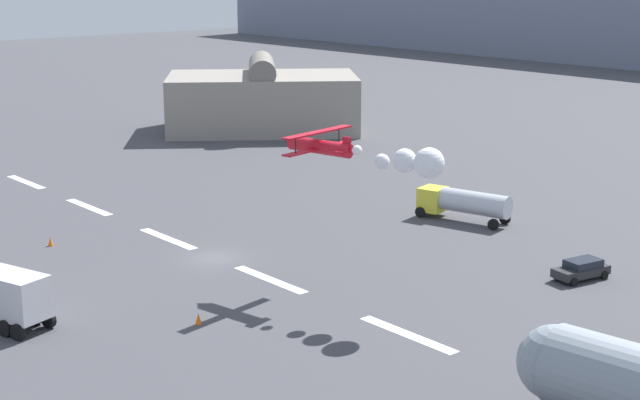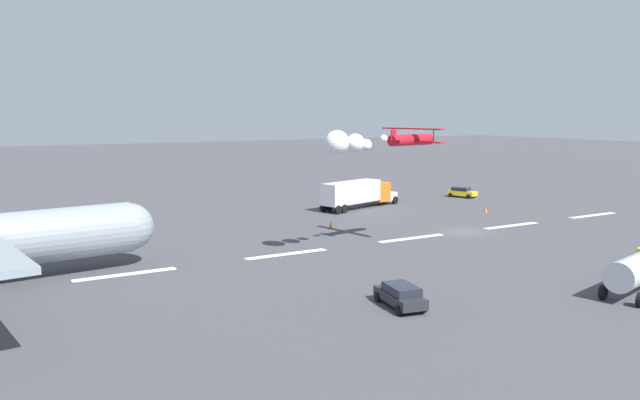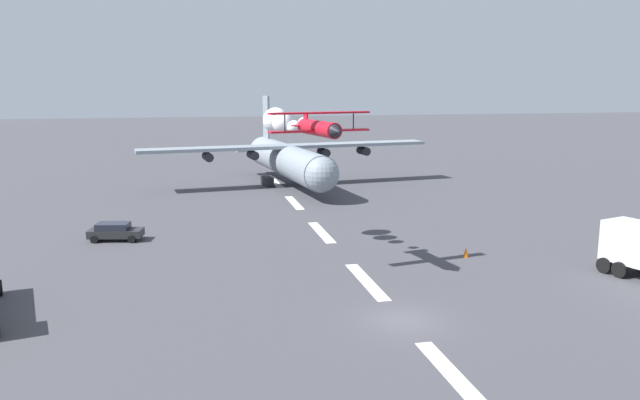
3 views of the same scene
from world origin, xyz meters
TOP-DOWN VIEW (x-y plane):
  - ground_plane at (0.00, 0.00)m, footprint 440.00×440.00m
  - runway_stripe_4 at (-7.14, 0.00)m, footprint 8.00×0.90m
  - runway_stripe_5 at (7.14, 0.00)m, footprint 8.00×0.90m
  - runway_stripe_6 at (21.41, 0.00)m, footprint 8.00×0.90m
  - runway_stripe_7 at (35.69, 0.00)m, footprint 8.00×0.90m
  - runway_stripe_8 at (49.97, 0.00)m, footprint 8.00×0.90m
  - cargo_transport_plane at (46.32, -1.40)m, footprint 28.07×37.89m
  - stunt_biplane_red at (14.88, 3.67)m, footprint 13.60×7.10m
  - airport_staff_sedan at (22.20, 17.67)m, footprint 2.66×4.66m
  - traffic_cone_far at (11.23, -9.10)m, footprint 0.44×0.44m

SIDE VIEW (x-z plane):
  - ground_plane at x=0.00m, z-range 0.00..0.00m
  - runway_stripe_4 at x=-7.14m, z-range 0.00..0.01m
  - runway_stripe_5 at x=7.14m, z-range 0.00..0.01m
  - runway_stripe_6 at x=21.41m, z-range 0.00..0.01m
  - runway_stripe_7 at x=35.69m, z-range 0.00..0.01m
  - runway_stripe_8 at x=49.97m, z-range 0.00..0.01m
  - traffic_cone_far at x=11.23m, z-range 0.00..0.75m
  - airport_staff_sedan at x=22.20m, z-range 0.05..1.57m
  - cargo_transport_plane at x=46.32m, z-range -2.22..9.11m
  - stunt_biplane_red at x=14.88m, z-range 9.08..11.16m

